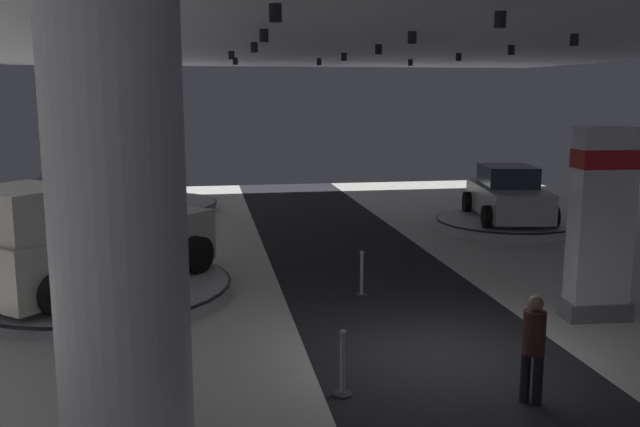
{
  "coord_description": "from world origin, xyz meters",
  "views": [
    {
      "loc": [
        -3.84,
        -10.51,
        4.37
      ],
      "look_at": [
        -1.03,
        6.04,
        1.4
      ],
      "focal_mm": 38.82,
      "sensor_mm": 36.0,
      "label": 1
    }
  ],
  "objects_px": {
    "brand_sign_pylon": "(601,221)",
    "display_platform_deep_left": "(141,206)",
    "column_left": "(119,239)",
    "visitor_walking_near": "(533,343)",
    "display_platform_far_left": "(72,240)",
    "display_car_deep_left": "(140,182)",
    "display_platform_far_right": "(507,224)",
    "display_platform_mid_left": "(99,289)",
    "display_car_far_left": "(71,210)",
    "display_car_far_right": "(508,195)",
    "pickup_truck_mid_left": "(84,244)"
  },
  "relations": [
    {
      "from": "display_car_far_right",
      "to": "display_car_far_left",
      "type": "height_order",
      "value": "display_car_far_right"
    },
    {
      "from": "display_platform_deep_left",
      "to": "column_left",
      "type": "bearing_deg",
      "value": -85.64
    },
    {
      "from": "brand_sign_pylon",
      "to": "display_car_far_left",
      "type": "height_order",
      "value": "brand_sign_pylon"
    },
    {
      "from": "display_platform_far_right",
      "to": "display_platform_far_left",
      "type": "relative_size",
      "value": 0.87
    },
    {
      "from": "display_platform_far_right",
      "to": "visitor_walking_near",
      "type": "relative_size",
      "value": 2.82
    },
    {
      "from": "display_platform_deep_left",
      "to": "display_car_deep_left",
      "type": "relative_size",
      "value": 1.26
    },
    {
      "from": "column_left",
      "to": "display_platform_far_right",
      "type": "xyz_separation_m",
      "value": [
        10.52,
        12.71,
        -2.57
      ]
    },
    {
      "from": "display_platform_mid_left",
      "to": "display_car_deep_left",
      "type": "relative_size",
      "value": 1.27
    },
    {
      "from": "display_car_far_left",
      "to": "pickup_truck_mid_left",
      "type": "relative_size",
      "value": 0.82
    },
    {
      "from": "display_car_far_left",
      "to": "display_platform_mid_left",
      "type": "bearing_deg",
      "value": -74.7
    },
    {
      "from": "column_left",
      "to": "display_platform_deep_left",
      "type": "relative_size",
      "value": 0.98
    },
    {
      "from": "display_platform_mid_left",
      "to": "display_platform_deep_left",
      "type": "bearing_deg",
      "value": 90.22
    },
    {
      "from": "display_platform_far_left",
      "to": "visitor_walking_near",
      "type": "bearing_deg",
      "value": -54.95
    },
    {
      "from": "display_platform_mid_left",
      "to": "display_car_deep_left",
      "type": "distance_m",
      "value": 11.09
    },
    {
      "from": "display_car_deep_left",
      "to": "visitor_walking_near",
      "type": "relative_size",
      "value": 2.8
    },
    {
      "from": "display_car_far_right",
      "to": "pickup_truck_mid_left",
      "type": "relative_size",
      "value": 0.83
    },
    {
      "from": "display_car_far_right",
      "to": "display_platform_far_right",
      "type": "bearing_deg",
      "value": -99.76
    },
    {
      "from": "column_left",
      "to": "pickup_truck_mid_left",
      "type": "bearing_deg",
      "value": 102.64
    },
    {
      "from": "column_left",
      "to": "display_platform_far_left",
      "type": "distance_m",
      "value": 13.14
    },
    {
      "from": "display_platform_far_right",
      "to": "display_car_far_left",
      "type": "xyz_separation_m",
      "value": [
        -13.34,
        -0.14,
        0.86
      ]
    },
    {
      "from": "brand_sign_pylon",
      "to": "display_platform_deep_left",
      "type": "distance_m",
      "value": 17.38
    },
    {
      "from": "display_platform_deep_left",
      "to": "visitor_walking_near",
      "type": "relative_size",
      "value": 3.54
    },
    {
      "from": "display_car_far_right",
      "to": "display_car_deep_left",
      "type": "bearing_deg",
      "value": 155.06
    },
    {
      "from": "display_platform_far_right",
      "to": "display_car_deep_left",
      "type": "distance_m",
      "value": 13.18
    },
    {
      "from": "column_left",
      "to": "display_car_deep_left",
      "type": "distance_m",
      "value": 18.41
    },
    {
      "from": "display_car_far_right",
      "to": "display_car_deep_left",
      "type": "height_order",
      "value": "display_car_far_right"
    },
    {
      "from": "brand_sign_pylon",
      "to": "pickup_truck_mid_left",
      "type": "relative_size",
      "value": 0.7
    },
    {
      "from": "display_platform_far_left",
      "to": "display_platform_mid_left",
      "type": "bearing_deg",
      "value": -74.39
    },
    {
      "from": "brand_sign_pylon",
      "to": "display_car_far_right",
      "type": "bearing_deg",
      "value": 76.2
    },
    {
      "from": "brand_sign_pylon",
      "to": "display_platform_deep_left",
      "type": "height_order",
      "value": "brand_sign_pylon"
    },
    {
      "from": "brand_sign_pylon",
      "to": "display_platform_far_left",
      "type": "distance_m",
      "value": 14.2
    },
    {
      "from": "display_car_far_right",
      "to": "visitor_walking_near",
      "type": "distance_m",
      "value": 13.01
    },
    {
      "from": "display_platform_far_left",
      "to": "display_platform_mid_left",
      "type": "height_order",
      "value": "display_platform_far_left"
    },
    {
      "from": "display_car_far_right",
      "to": "display_platform_deep_left",
      "type": "xyz_separation_m",
      "value": [
        -11.93,
        5.57,
        -0.93
      ]
    },
    {
      "from": "display_platform_far_right",
      "to": "pickup_truck_mid_left",
      "type": "distance_m",
      "value": 13.41
    },
    {
      "from": "pickup_truck_mid_left",
      "to": "display_platform_deep_left",
      "type": "xyz_separation_m",
      "value": [
        0.17,
        11.32,
        -1.04
      ]
    },
    {
      "from": "brand_sign_pylon",
      "to": "visitor_walking_near",
      "type": "height_order",
      "value": "brand_sign_pylon"
    },
    {
      "from": "brand_sign_pylon",
      "to": "display_car_far_right",
      "type": "relative_size",
      "value": 0.84
    },
    {
      "from": "brand_sign_pylon",
      "to": "display_platform_deep_left",
      "type": "relative_size",
      "value": 0.66
    },
    {
      "from": "brand_sign_pylon",
      "to": "display_car_far_left",
      "type": "bearing_deg",
      "value": 142.85
    },
    {
      "from": "column_left",
      "to": "visitor_walking_near",
      "type": "bearing_deg",
      "value": 8.04
    },
    {
      "from": "display_platform_far_right",
      "to": "display_platform_mid_left",
      "type": "distance_m",
      "value": 13.08
    },
    {
      "from": "pickup_truck_mid_left",
      "to": "display_car_deep_left",
      "type": "distance_m",
      "value": 11.29
    },
    {
      "from": "brand_sign_pylon",
      "to": "display_platform_far_left",
      "type": "xyz_separation_m",
      "value": [
        -11.24,
        8.49,
        -1.78
      ]
    },
    {
      "from": "display_car_far_left",
      "to": "pickup_truck_mid_left",
      "type": "height_order",
      "value": "pickup_truck_mid_left"
    },
    {
      "from": "display_platform_far_right",
      "to": "display_car_deep_left",
      "type": "relative_size",
      "value": 1.01
    },
    {
      "from": "display_platform_far_left",
      "to": "display_car_deep_left",
      "type": "height_order",
      "value": "display_car_deep_left"
    },
    {
      "from": "column_left",
      "to": "display_platform_far_right",
      "type": "bearing_deg",
      "value": 50.37
    },
    {
      "from": "brand_sign_pylon",
      "to": "visitor_walking_near",
      "type": "bearing_deg",
      "value": -131.96
    },
    {
      "from": "brand_sign_pylon",
      "to": "display_platform_mid_left",
      "type": "xyz_separation_m",
      "value": [
        -9.75,
        3.16,
        -1.78
      ]
    }
  ]
}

